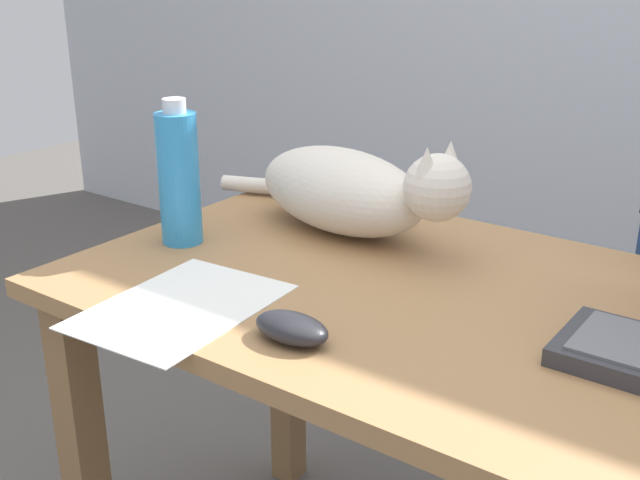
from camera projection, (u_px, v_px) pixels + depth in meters
name	position (u px, v px, depth m)	size (l,w,h in m)	color
desk	(510.00, 384.00, 1.13)	(1.40, 0.69, 0.72)	#9E7247
cat	(350.00, 190.00, 1.38)	(0.61, 0.24, 0.20)	silver
computer_mouse	(292.00, 328.00, 1.01)	(0.11, 0.06, 0.04)	#232328
paper_sheet	(181.00, 306.00, 1.12)	(0.21, 0.30, 0.00)	white
water_bottle	(179.00, 177.00, 1.32)	(0.07, 0.07, 0.25)	#2D8CD1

